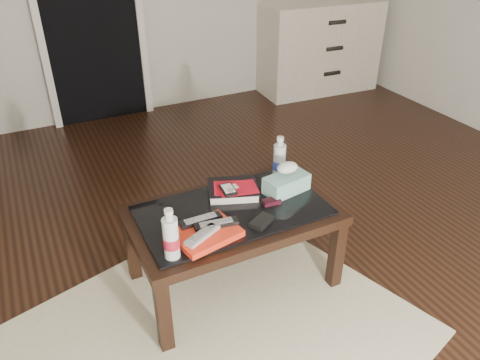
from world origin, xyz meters
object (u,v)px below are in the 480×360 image
object	(u,v)px
coffee_table	(233,220)
tissue_box	(286,184)
water_bottle_left	(171,234)
water_bottle_right	(279,157)
dresser	(319,47)
textbook	(233,190)

from	to	relation	value
coffee_table	tissue_box	distance (m)	0.34
coffee_table	water_bottle_left	size ratio (longest dim) A/B	4.20
water_bottle_right	dresser	bearing A→B (deg)	50.72
water_bottle_left	tissue_box	size ratio (longest dim) A/B	1.03
dresser	water_bottle_left	bearing A→B (deg)	-131.54
dresser	textbook	xyz separation A→B (m)	(-2.01, -2.14, 0.03)
coffee_table	textbook	distance (m)	0.17
coffee_table	dresser	distance (m)	3.08
textbook	water_bottle_left	world-z (taller)	water_bottle_left
water_bottle_left	tissue_box	xyz separation A→B (m)	(0.70, 0.23, -0.07)
coffee_table	water_bottle_right	distance (m)	0.44
dresser	water_bottle_left	distance (m)	3.48
coffee_table	dresser	bearing A→B (deg)	47.56
dresser	water_bottle_left	size ratio (longest dim) A/B	5.15
tissue_box	textbook	bearing A→B (deg)	148.73
water_bottle_left	water_bottle_right	distance (m)	0.83
coffee_table	water_bottle_right	xyz separation A→B (m)	(0.36, 0.17, 0.18)
dresser	coffee_table	bearing A→B (deg)	-129.19
water_bottle_left	water_bottle_right	world-z (taller)	same
dresser	water_bottle_left	xyz separation A→B (m)	(-2.45, -2.47, 0.13)
coffee_table	water_bottle_right	bearing A→B (deg)	25.54
coffee_table	water_bottle_left	xyz separation A→B (m)	(-0.38, -0.20, 0.18)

